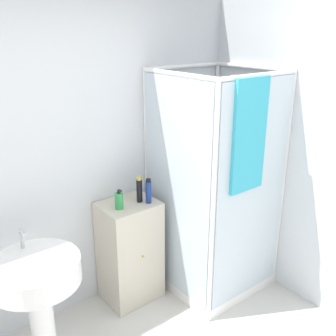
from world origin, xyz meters
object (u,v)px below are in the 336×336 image
sink (37,287)px  soap_dispenser (119,201)px  shampoo_bottle_tall_black (139,190)px  shampoo_bottle_blue (148,191)px

sink → soap_dispenser: soap_dispenser is taller
soap_dispenser → shampoo_bottle_tall_black: size_ratio=0.76×
soap_dispenser → shampoo_bottle_blue: size_ratio=0.79×
shampoo_bottle_tall_black → shampoo_bottle_blue: (0.05, -0.06, -0.00)m
soap_dispenser → sink: bearing=-161.3°
shampoo_bottle_tall_black → soap_dispenser: bearing=-178.5°
shampoo_bottle_blue → shampoo_bottle_tall_black: bearing=127.1°
soap_dispenser → shampoo_bottle_tall_black: bearing=1.5°
shampoo_bottle_tall_black → shampoo_bottle_blue: shampoo_bottle_tall_black is taller
sink → shampoo_bottle_tall_black: size_ratio=4.67×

